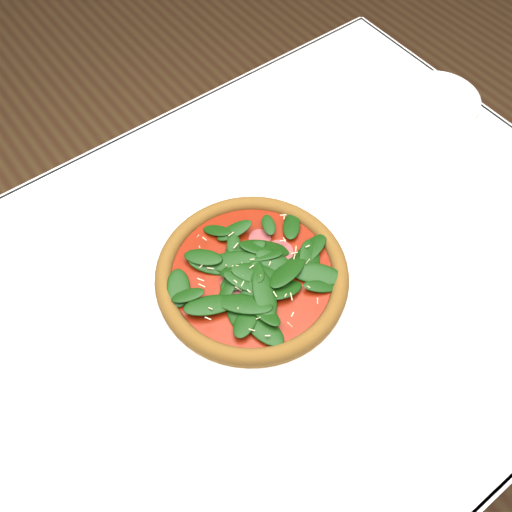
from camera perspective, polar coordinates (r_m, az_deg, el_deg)
ground at (r=1.54m, az=-0.64°, el=-17.77°), size 6.00×6.00×0.00m
dining_table at (r=0.93m, az=-1.02°, el=-7.33°), size 1.21×0.81×0.75m
plate at (r=0.85m, az=-0.41°, el=-2.39°), size 0.33×0.33×0.01m
pizza at (r=0.83m, az=-0.41°, el=-1.73°), size 0.37×0.37×0.04m
saucer_far at (r=1.15m, az=17.86°, el=14.72°), size 0.15×0.15×0.01m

